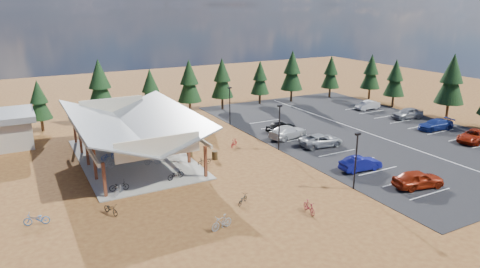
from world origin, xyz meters
TOP-DOWN VIEW (x-y plane):
  - ground at (0.00, 0.00)m, footprint 140.00×140.00m
  - asphalt_lot at (18.50, 3.00)m, footprint 27.00×44.00m
  - concrete_pad at (-10.00, 7.00)m, footprint 10.60×18.60m
  - bike_pavilion at (-10.00, 7.00)m, footprint 11.65×19.40m
  - lamp_post_0 at (5.00, -10.00)m, footprint 0.50×0.25m
  - lamp_post_1 at (5.00, 2.00)m, footprint 0.50×0.25m
  - lamp_post_2 at (5.00, 14.00)m, footprint 0.50×0.25m
  - trash_bin_0 at (-2.59, 2.61)m, footprint 0.60×0.60m
  - trash_bin_1 at (-4.54, 4.75)m, footprint 0.60×0.60m
  - pine_1 at (-17.58, 22.79)m, footprint 2.83×2.83m
  - pine_2 at (-10.01, 22.61)m, footprint 3.79×3.79m
  - pine_3 at (-3.58, 21.23)m, footprint 3.11×3.11m
  - pine_4 at (2.42, 21.88)m, footprint 3.48×3.48m
  - pine_5 at (8.03, 22.50)m, footprint 3.40×3.40m
  - pine_6 at (15.04, 22.95)m, footprint 3.03×3.03m
  - pine_7 at (20.55, 21.93)m, footprint 3.65×3.65m
  - pine_8 at (28.43, 21.54)m, footprint 3.13×3.13m
  - pine_11 at (33.73, 2.26)m, footprint 3.96×3.96m
  - pine_12 at (32.59, 11.16)m, footprint 3.24×3.24m
  - pine_13 at (33.70, 17.44)m, footprint 3.29×3.29m
  - bike_0 at (-13.34, -0.80)m, footprint 1.74×0.81m
  - bike_1 at (-13.30, 4.80)m, footprint 1.78×0.86m
  - bike_2 at (-12.46, 7.59)m, footprint 1.68×0.85m
  - bike_3 at (-11.52, 12.93)m, footprint 1.89×0.84m
  - bike_4 at (-8.13, -0.69)m, footprint 1.84×1.03m
  - bike_5 at (-8.90, 3.91)m, footprint 1.69×0.85m
  - bike_6 at (-8.57, 10.34)m, footprint 1.95×0.80m
  - bike_7 at (-9.03, 11.59)m, footprint 1.80×0.85m
  - bike_8 at (-14.88, -4.70)m, footprint 1.19×1.78m
  - bike_9 at (-13.51, -1.56)m, footprint 1.31×1.47m
  - bike_10 at (-20.07, -3.84)m, footprint 1.95×1.08m
  - bike_11 at (-1.25, -11.81)m, footprint 0.70×1.75m
  - bike_12 at (-5.04, -7.96)m, footprint 1.54×1.34m
  - bike_13 at (-8.35, -10.84)m, footprint 1.90×0.92m
  - bike_14 at (-3.00, 7.63)m, footprint 0.65×1.81m
  - bike_15 at (1.07, 5.28)m, footprint 1.52×1.35m
  - bike_16 at (-4.19, 1.69)m, footprint 1.58×0.72m
  - car_0 at (10.15, -12.50)m, footprint 4.88×2.76m
  - car_1 at (8.59, -7.00)m, footprint 4.38×1.82m
  - car_2 at (9.93, 0.73)m, footprint 5.32×2.86m
  - car_3 at (8.39, 5.15)m, footprint 5.64×3.18m
  - car_4 at (9.06, 7.69)m, footprint 4.19×2.01m
  - car_6 at (26.82, -6.54)m, footprint 5.53×3.33m
  - car_7 at (27.21, -0.97)m, footprint 5.03×2.59m
  - car_8 at (28.57, 4.74)m, footprint 4.84×2.43m
  - car_9 at (27.66, 11.60)m, footprint 4.07×1.43m

SIDE VIEW (x-z plane):
  - ground at x=0.00m, z-range 0.00..0.00m
  - asphalt_lot at x=18.50m, z-range 0.00..0.04m
  - concrete_pad at x=-10.00m, z-range 0.00..0.10m
  - bike_16 at x=-4.19m, z-range 0.00..0.80m
  - bike_12 at x=-5.04m, z-range 0.00..0.80m
  - bike_8 at x=-14.88m, z-range 0.00..0.88m
  - trash_bin_0 at x=-2.59m, z-range 0.00..0.90m
  - trash_bin_1 at x=-4.54m, z-range 0.00..0.90m
  - bike_9 at x=-13.51m, z-range 0.00..0.93m
  - bike_14 at x=-3.00m, z-range 0.00..0.94m
  - bike_15 at x=1.07m, z-range 0.00..0.95m
  - bike_10 at x=-20.07m, z-range 0.00..0.97m
  - bike_11 at x=-1.25m, z-range 0.00..1.02m
  - bike_2 at x=-12.46m, z-range 0.10..0.94m
  - bike_0 at x=-13.34m, z-range 0.10..0.98m
  - bike_13 at x=-8.35m, z-range 0.00..1.10m
  - bike_4 at x=-8.13m, z-range 0.10..1.02m
  - bike_5 at x=-8.90m, z-range 0.10..1.08m
  - bike_6 at x=-8.57m, z-range 0.10..1.10m
  - bike_1 at x=-13.30m, z-range 0.10..1.13m
  - bike_7 at x=-9.03m, z-range 0.10..1.14m
  - bike_3 at x=-11.52m, z-range 0.10..1.20m
  - car_9 at x=27.66m, z-range 0.04..1.38m
  - car_4 at x=9.06m, z-range 0.04..1.42m
  - car_7 at x=27.21m, z-range 0.04..1.44m
  - car_1 at x=8.59m, z-range 0.04..1.45m
  - car_2 at x=9.93m, z-range 0.04..1.46m
  - car_6 at x=26.82m, z-range 0.04..1.47m
  - car_3 at x=8.39m, z-range 0.04..1.58m
  - car_0 at x=10.15m, z-range 0.04..1.61m
  - car_8 at x=28.57m, z-range 0.04..1.62m
  - lamp_post_0 at x=5.00m, z-range 0.41..5.55m
  - lamp_post_1 at x=5.00m, z-range 0.41..5.55m
  - lamp_post_2 at x=5.00m, z-range 0.41..5.55m
  - bike_pavilion at x=-10.00m, z-range 1.34..6.31m
  - pine_1 at x=-17.58m, z-range 0.72..7.32m
  - pine_6 at x=15.04m, z-range 0.78..7.83m
  - pine_3 at x=-3.58m, z-range 0.80..8.04m
  - pine_8 at x=28.43m, z-range 0.80..8.09m
  - pine_12 at x=32.59m, z-range 0.83..8.38m
  - pine_13 at x=33.70m, z-range 0.84..8.50m
  - pine_5 at x=8.03m, z-range 0.87..8.79m
  - pine_4 at x=2.42m, z-range 0.90..9.01m
  - pine_7 at x=20.55m, z-range 0.94..9.45m
  - pine_2 at x=-10.01m, z-range 0.98..9.80m
  - pine_11 at x=33.73m, z-range 1.02..10.24m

